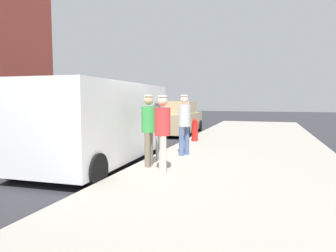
{
  "coord_description": "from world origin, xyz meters",
  "views": [
    {
      "loc": [
        4.04,
        -6.84,
        1.72
      ],
      "look_at": [
        1.65,
        0.52,
        1.05
      ],
      "focal_mm": 32.59,
      "sensor_mm": 36.0,
      "label": 1
    }
  ],
  "objects": [
    {
      "name": "parked_sedan_ahead",
      "position": [
        -0.27,
        7.88,
        0.75
      ],
      "size": [
        2.09,
        4.47,
        1.65
      ],
      "color": "tan",
      "rests_on": "ground"
    },
    {
      "name": "parking_meter_near",
      "position": [
        1.35,
        0.52,
        1.18
      ],
      "size": [
        0.14,
        0.18,
        1.52
      ],
      "color": "gray",
      "rests_on": "sidewalk_slab"
    },
    {
      "name": "ground_plane",
      "position": [
        0.0,
        0.0,
        0.0
      ],
      "size": [
        80.0,
        80.0,
        0.0
      ],
      "primitive_type": "plane",
      "color": "#2D2D33"
    },
    {
      "name": "sidewalk_slab",
      "position": [
        3.5,
        0.0,
        0.07
      ],
      "size": [
        5.0,
        32.0,
        0.15
      ],
      "primitive_type": "cube",
      "color": "#9E998E",
      "rests_on": "ground"
    },
    {
      "name": "parked_van",
      "position": [
        -0.15,
        0.31,
        1.15
      ],
      "size": [
        2.28,
        5.26,
        2.15
      ],
      "color": "white",
      "rests_on": "ground"
    },
    {
      "name": "fire_hydrant",
      "position": [
        1.45,
        4.44,
        0.57
      ],
      "size": [
        0.24,
        0.24,
        0.86
      ],
      "color": "red",
      "rests_on": "sidewalk_slab"
    },
    {
      "name": "pedestrian_in_red",
      "position": [
        1.92,
        -0.68,
        1.1
      ],
      "size": [
        0.34,
        0.34,
        1.67
      ],
      "color": "beige",
      "rests_on": "sidewalk_slab"
    },
    {
      "name": "pedestrian_in_green",
      "position": [
        1.41,
        -0.21,
        1.11
      ],
      "size": [
        0.34,
        0.36,
        1.68
      ],
      "color": "#726656",
      "rests_on": "sidewalk_slab"
    },
    {
      "name": "pedestrian_in_gray",
      "position": [
        1.83,
        1.43,
        1.13
      ],
      "size": [
        0.34,
        0.34,
        1.7
      ],
      "color": "#4C608C",
      "rests_on": "sidewalk_slab"
    }
  ]
}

